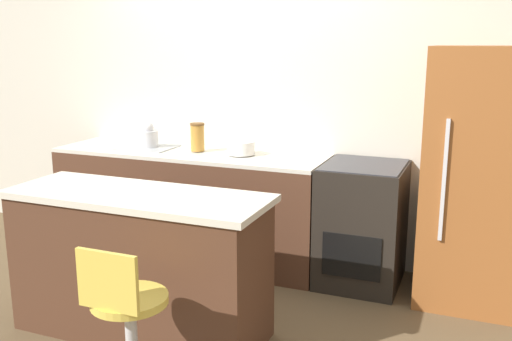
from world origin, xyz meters
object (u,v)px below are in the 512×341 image
at_px(oven_range, 362,224).
at_px(kettle, 149,137).
at_px(refrigerator, 476,178).
at_px(mixing_bowl, 241,148).
at_px(stool_chair, 128,327).

distance_m(oven_range, kettle, 1.90).
bearing_deg(refrigerator, oven_range, 179.43).
distance_m(refrigerator, mixing_bowl, 1.74).
bearing_deg(stool_chair, mixing_bowl, 96.79).
height_order(refrigerator, kettle, refrigerator).
relative_size(oven_range, mixing_bowl, 4.16).
xyz_separation_m(oven_range, kettle, (-1.82, 0.01, 0.54)).
relative_size(kettle, mixing_bowl, 0.96).
xyz_separation_m(refrigerator, kettle, (-2.58, 0.02, 0.12)).
xyz_separation_m(stool_chair, kettle, (-1.07, 1.91, 0.58)).
relative_size(refrigerator, stool_chair, 2.06).
xyz_separation_m(oven_range, mixing_bowl, (-0.98, 0.01, 0.50)).
distance_m(refrigerator, kettle, 2.58).
bearing_deg(refrigerator, stool_chair, -128.57).
height_order(oven_range, stool_chair, oven_range).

